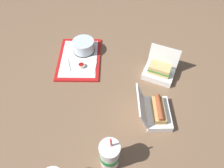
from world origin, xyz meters
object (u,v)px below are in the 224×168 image
(plastic_fork, at_px, (68,64))
(clamshell_sandwich_center, at_px, (159,70))
(ketchup_cup, at_px, (81,66))
(food_tray, at_px, (79,59))
(soda_cup_back, at_px, (110,155))
(cake_container, at_px, (84,46))
(clamshell_hotdog_corner, at_px, (156,112))

(plastic_fork, bearing_deg, clamshell_sandwich_center, -113.51)
(ketchup_cup, bearing_deg, food_tray, 14.82)
(soda_cup_back, bearing_deg, cake_container, 12.19)
(cake_container, xyz_separation_m, ketchup_cup, (-0.15, 0.01, -0.02))
(food_tray, relative_size, soda_cup_back, 1.70)
(ketchup_cup, bearing_deg, soda_cup_back, -164.15)
(clamshell_hotdog_corner, bearing_deg, ketchup_cup, 49.60)
(clamshell_hotdog_corner, height_order, clamshell_sandwich_center, clamshell_sandwich_center)
(ketchup_cup, distance_m, clamshell_hotdog_corner, 0.52)
(food_tray, xyz_separation_m, clamshell_hotdog_corner, (-0.42, -0.42, 0.03))
(plastic_fork, distance_m, soda_cup_back, 0.65)
(cake_container, bearing_deg, soda_cup_back, -167.81)
(clamshell_hotdog_corner, bearing_deg, cake_container, 38.78)
(ketchup_cup, height_order, clamshell_hotdog_corner, clamshell_hotdog_corner)
(ketchup_cup, xyz_separation_m, plastic_fork, (0.02, 0.08, -0.01))
(ketchup_cup, relative_size, clamshell_hotdog_corner, 0.21)
(ketchup_cup, relative_size, plastic_fork, 0.36)
(clamshell_hotdog_corner, relative_size, clamshell_sandwich_center, 0.86)
(food_tray, distance_m, plastic_fork, 0.09)
(cake_container, height_order, soda_cup_back, soda_cup_back)
(clamshell_sandwich_center, bearing_deg, clamshell_hotdog_corner, 167.57)
(cake_container, distance_m, clamshell_hotdog_corner, 0.62)
(ketchup_cup, bearing_deg, clamshell_sandwich_center, -97.99)
(clamshell_hotdog_corner, distance_m, clamshell_sandwich_center, 0.28)
(cake_container, xyz_separation_m, clamshell_sandwich_center, (-0.21, -0.45, -0.01))
(ketchup_cup, height_order, clamshell_sandwich_center, clamshell_sandwich_center)
(clamshell_sandwich_center, height_order, soda_cup_back, soda_cup_back)
(soda_cup_back, bearing_deg, food_tray, 15.72)
(food_tray, relative_size, clamshell_sandwich_center, 1.72)
(food_tray, distance_m, clamshell_hotdog_corner, 0.59)
(food_tray, xyz_separation_m, clamshell_sandwich_center, (-0.14, -0.48, 0.04))
(food_tray, height_order, clamshell_sandwich_center, clamshell_sandwich_center)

